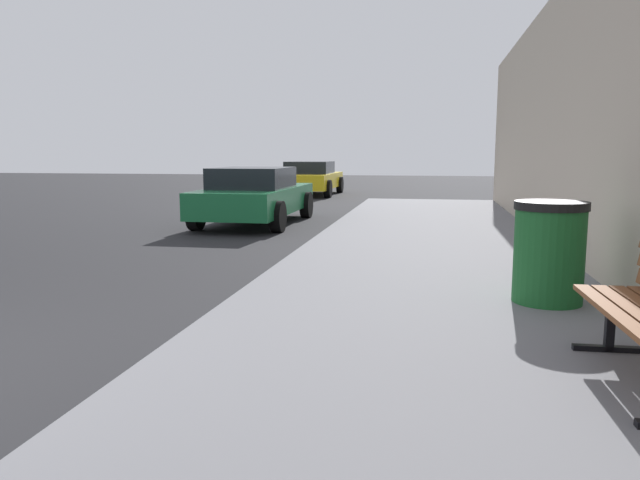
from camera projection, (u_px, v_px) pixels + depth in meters
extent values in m
cube|color=slate|center=(430.00, 433.00, 3.28)|extent=(4.00, 32.00, 0.15)
cube|color=brown|center=(614.00, 314.00, 3.74)|extent=(0.15, 1.53, 0.04)
cube|color=brown|center=(635.00, 314.00, 3.72)|extent=(0.15, 1.53, 0.04)
cube|color=black|center=(610.00, 321.00, 4.37)|extent=(0.06, 0.06, 0.45)
cube|color=black|center=(608.00, 349.00, 4.40)|extent=(0.50, 0.08, 0.04)
cylinder|color=#195926|center=(549.00, 256.00, 5.80)|extent=(0.66, 0.66, 0.90)
cylinder|color=black|center=(552.00, 206.00, 5.73)|extent=(0.69, 0.69, 0.08)
cube|color=#196638|center=(256.00, 200.00, 13.58)|extent=(1.75, 4.39, 0.55)
cube|color=black|center=(253.00, 178.00, 13.29)|extent=(1.54, 1.97, 0.45)
cylinder|color=black|center=(239.00, 204.00, 15.13)|extent=(0.22, 0.64, 0.64)
cylinder|color=black|center=(306.00, 205.00, 14.82)|extent=(0.22, 0.64, 0.64)
cylinder|color=black|center=(196.00, 215.00, 12.40)|extent=(0.22, 0.64, 0.64)
cylinder|color=black|center=(278.00, 217.00, 12.09)|extent=(0.22, 0.64, 0.64)
cube|color=yellow|center=(311.00, 181.00, 22.95)|extent=(1.80, 4.42, 0.55)
cube|color=black|center=(310.00, 167.00, 22.67)|extent=(1.58, 1.99, 0.45)
cylinder|color=black|center=(296.00, 184.00, 24.52)|extent=(0.22, 0.64, 0.64)
cylinder|color=black|center=(340.00, 185.00, 24.20)|extent=(0.22, 0.64, 0.64)
cylinder|color=black|center=(279.00, 188.00, 21.77)|extent=(0.22, 0.64, 0.64)
cylinder|color=black|center=(328.00, 189.00, 21.45)|extent=(0.22, 0.64, 0.64)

